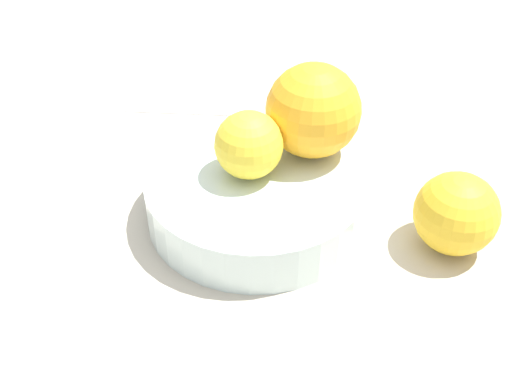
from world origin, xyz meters
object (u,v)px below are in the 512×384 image
Objects in this scene: fruit_bowl at (256,197)px; orange_loose_0 at (456,213)px; orange_in_bowl_0 at (249,145)px; folded_napkin at (192,83)px; orange_in_bowl_1 at (313,111)px.

fruit_bowl is 17.40cm from orange_loose_0.
folded_napkin is (-24.30, -3.63, -7.30)cm from orange_in_bowl_0.
orange_in_bowl_0 is (-0.62, -0.53, 5.34)cm from fruit_bowl.
orange_loose_0 is 37.48cm from folded_napkin.
orange_in_bowl_1 is at bearing 112.92° from orange_in_bowl_0.
orange_in_bowl_0 is 18.48cm from orange_loose_0.
orange_in_bowl_0 is at bearing -67.08° from orange_in_bowl_1.
fruit_bowl is at bearing -111.69° from orange_loose_0.
orange_in_bowl_1 is (-3.22, 5.62, 6.63)cm from fruit_bowl.
orange_loose_0 reaches higher than folded_napkin.
fruit_bowl is 9.27cm from orange_in_bowl_1.
orange_loose_0 is (6.41, 16.11, 1.49)cm from fruit_bowl.
folded_napkin is at bearing -155.73° from orange_in_bowl_1.
orange_in_bowl_0 is 0.70× the size of orange_in_bowl_1.
fruit_bowl is 5.41cm from orange_in_bowl_0.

